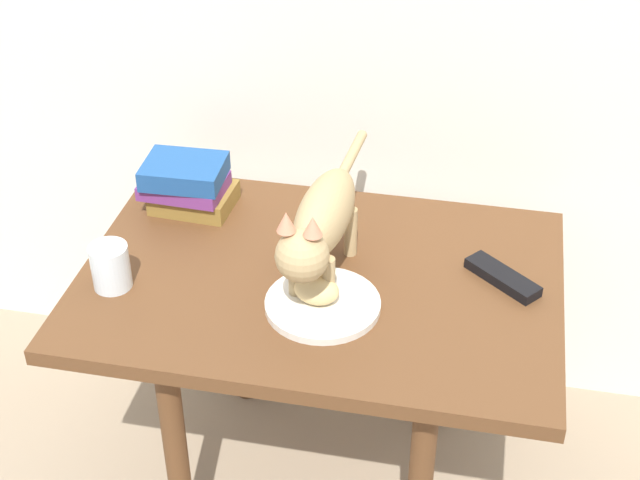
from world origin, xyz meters
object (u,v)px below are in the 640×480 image
Objects in this scene: tv_remote at (503,277)px; bread_roll at (317,290)px; plate at (323,304)px; candle_jar at (111,269)px; side_table at (320,306)px; cat at (320,223)px; book_stack at (188,185)px.

bread_roll is at bearing -116.62° from tv_remote.
candle_jar is at bearing -177.95° from plate.
cat is at bearing -77.81° from side_table.
tv_remote is (0.31, 0.14, 0.00)m from plate.
cat is at bearing -32.04° from book_stack.
plate is at bearing -38.47° from book_stack.
candle_jar reaches higher than bread_roll.
bread_roll is 0.53× the size of tv_remote.
side_table is at bearing 104.50° from plate.
bread_roll is (-0.01, -0.00, 0.03)m from plate.
tv_remote is at bearing 23.89° from bread_roll.
cat reaches higher than plate.
cat is at bearing 12.43° from candle_jar.
tv_remote is (0.32, 0.14, -0.03)m from bread_roll.
cat is (-0.02, 0.07, 0.13)m from plate.
cat is (0.00, -0.02, 0.20)m from side_table.
side_table is 4.89× the size of book_stack.
side_table is 0.21m from cat.
candle_jar is (-0.37, -0.01, -0.00)m from bread_roll.
plate is 0.39m from candle_jar.
tv_remote is (0.32, 0.07, -0.12)m from cat.
plate is at bearing 7.59° from bread_roll.
tv_remote is (0.33, 0.05, 0.08)m from side_table.
cat reaches higher than side_table.
book_stack is at bearing 78.66° from candle_jar.
candle_jar is at bearing -101.34° from book_stack.
side_table is 0.37m from book_stack.
bread_roll is at bearing -82.18° from side_table.
plate is 0.34m from tv_remote.
side_table is 10.98× the size of bread_roll.
bread_roll is at bearing -172.41° from plate.
plate is 1.36× the size of tv_remote.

